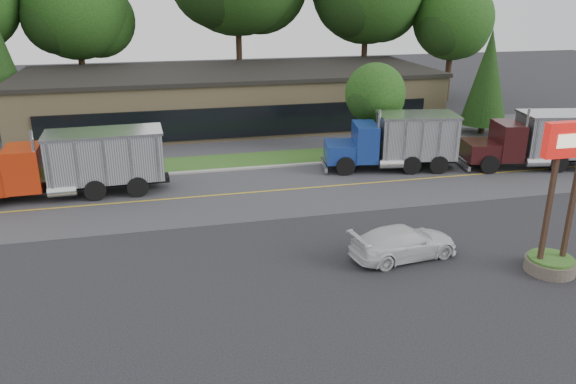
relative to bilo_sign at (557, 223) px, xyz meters
name	(u,v)px	position (x,y,z in m)	size (l,w,h in m)	color
ground	(273,271)	(-10.50, 2.50, -2.02)	(140.00, 140.00, 0.00)	#313136
road	(238,194)	(-10.50, 11.50, -2.02)	(60.00, 8.00, 0.02)	#4F4F53
center_line	(238,194)	(-10.50, 11.50, -2.02)	(60.00, 0.12, 0.01)	gold
curb	(228,171)	(-10.50, 15.70, -2.02)	(60.00, 0.30, 0.12)	#9E9E99
grass_verge	(224,162)	(-10.50, 17.50, -2.02)	(60.00, 3.40, 0.03)	#29511B
far_parking	(215,142)	(-10.50, 22.50, -2.02)	(60.00, 7.00, 0.02)	#4F4F53
strip_mall	(231,98)	(-8.50, 28.50, -0.02)	(32.00, 12.00, 4.00)	tan
bilo_sign	(557,223)	(0.00, 0.00, 0.00)	(2.20, 1.90, 5.95)	#6B6054
tree_far_b	(78,13)	(-20.36, 36.61, 6.38)	(9.23, 8.68, 13.16)	#382619
tree_far_e	(453,23)	(13.62, 33.60, 5.24)	(7.98, 7.51, 11.39)	#382619
evergreen_right	(488,77)	(9.50, 20.50, 2.20)	(3.39, 3.39, 7.70)	#382619
tree_verge	(376,96)	(-0.44, 17.55, 1.76)	(4.17, 3.92, 5.94)	#382619
dump_truck_red	(78,162)	(-18.64, 13.32, -0.21)	(10.37, 2.97, 3.36)	black
dump_truck_blue	(398,140)	(-0.40, 13.72, -0.22)	(8.11, 3.92, 3.36)	black
dump_truck_maroon	(542,139)	(8.24, 12.00, -0.22)	(8.64, 4.00, 3.36)	black
rally_car	(404,242)	(-5.05, 2.45, -1.36)	(1.84, 4.54, 1.32)	silver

